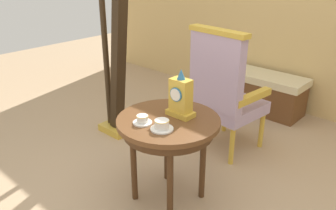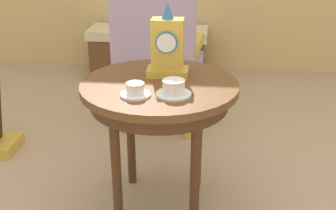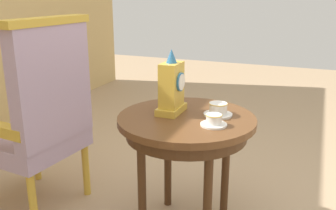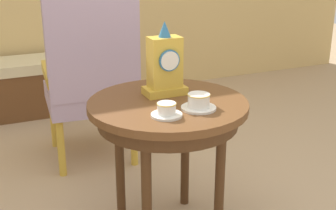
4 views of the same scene
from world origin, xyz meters
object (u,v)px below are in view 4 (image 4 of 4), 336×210
at_px(side_table, 168,118).
at_px(window_bench, 31,86).
at_px(teacup_left, 167,110).
at_px(teacup_right, 199,102).
at_px(mantel_clock, 165,66).
at_px(armchair, 91,71).

height_order(side_table, window_bench, side_table).
distance_m(side_table, teacup_left, 0.21).
relative_size(teacup_right, mantel_clock, 0.44).
bearing_deg(side_table, mantel_clock, 73.80).
height_order(teacup_right, mantel_clock, mantel_clock).
relative_size(teacup_right, window_bench, 0.14).
distance_m(side_table, window_bench, 1.98).
bearing_deg(mantel_clock, window_bench, 101.25).
relative_size(armchair, window_bench, 1.08).
height_order(side_table, teacup_left, teacup_left).
height_order(teacup_left, armchair, armchair).
relative_size(teacup_left, window_bench, 0.12).
relative_size(mantel_clock, window_bench, 0.32).
bearing_deg(mantel_clock, side_table, -106.20).
bearing_deg(side_table, teacup_left, -115.66).
bearing_deg(teacup_left, side_table, 64.34).
bearing_deg(side_table, teacup_right, -62.14).
distance_m(teacup_right, mantel_clock, 0.26).
bearing_deg(window_bench, teacup_left, -82.99).
xyz_separation_m(teacup_right, armchair, (-0.20, 0.99, -0.09)).
bearing_deg(teacup_left, armchair, 92.19).
xyz_separation_m(teacup_right, mantel_clock, (-0.05, 0.24, 0.10)).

